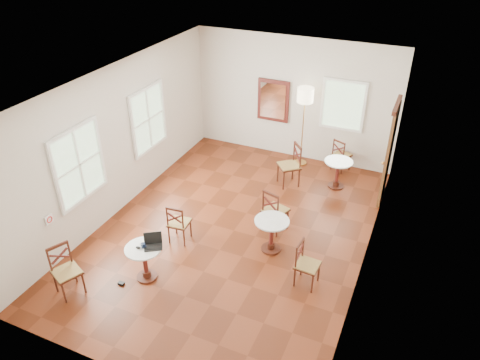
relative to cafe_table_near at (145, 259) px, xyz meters
The scene contains 17 objects.
ground 2.02m from the cafe_table_near, 65.29° to the left, with size 7.00×7.00×0.00m, color #602510.
room_shell 2.66m from the cafe_table_near, 69.68° to the left, with size 5.02×7.02×3.01m.
cafe_table_near is the anchor object (origin of this frame).
cafe_table_mid 2.30m from the cafe_table_near, 42.57° to the left, with size 0.63×0.63×0.67m.
cafe_table_back 4.80m from the cafe_table_near, 61.72° to the left, with size 0.63×0.63×0.66m.
chair_near_a 1.11m from the cafe_table_near, 89.60° to the left, with size 0.41×0.41×0.82m.
chair_near_b 1.25m from the cafe_table_near, 141.13° to the right, with size 0.54×0.54×0.89m.
chair_mid_a 2.64m from the cafe_table_near, 54.38° to the left, with size 0.53×0.53×0.93m.
chair_mid_b 2.70m from the cafe_table_near, 20.91° to the left, with size 0.41×0.41×0.83m.
chair_back_a 5.47m from the cafe_table_near, 66.57° to the left, with size 0.50×0.50×0.82m.
chair_back_b 4.11m from the cafe_table_near, 72.13° to the left, with size 0.64×0.64×0.98m.
floor_lamp 5.24m from the cafe_table_near, 76.29° to the left, with size 0.38×0.38×1.95m.
laptop 0.35m from the cafe_table_near, 44.72° to the left, with size 0.38×0.37×0.21m.
mouse 0.28m from the cafe_table_near, 146.92° to the right, with size 0.09×0.06×0.03m, color black.
navy_mug 0.29m from the cafe_table_near, 79.27° to the left, with size 0.10×0.07×0.08m.
water_glass 0.30m from the cafe_table_near, 99.30° to the right, with size 0.06×0.06×0.10m, color white.
power_adapter 0.58m from the cafe_table_near, 133.24° to the right, with size 0.11×0.06×0.04m, color black.
Camera 1 is at (2.97, -6.46, 5.48)m, focal length 33.89 mm.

